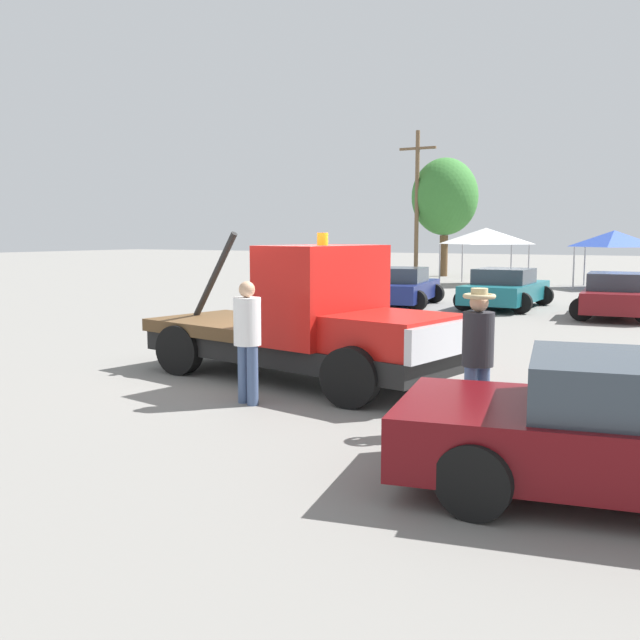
{
  "coord_description": "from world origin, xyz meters",
  "views": [
    {
      "loc": [
        6.24,
        -10.21,
        2.46
      ],
      "look_at": [
        0.5,
        0.0,
        1.05
      ],
      "focal_mm": 40.0,
      "sensor_mm": 36.0,
      "label": 1
    }
  ],
  "objects": [
    {
      "name": "utility_pole",
      "position": [
        -9.23,
        28.7,
        4.44
      ],
      "size": [
        2.2,
        0.24,
        8.35
      ],
      "color": "brown",
      "rests_on": "ground"
    },
    {
      "name": "canopy_tent_white",
      "position": [
        -3.82,
        24.17,
        2.39
      ],
      "size": [
        3.49,
        3.49,
        2.78
      ],
      "color": "#9E9EA3",
      "rests_on": "ground"
    },
    {
      "name": "person_at_hood",
      "position": [
        0.34,
        -1.85,
        1.04
      ],
      "size": [
        0.4,
        0.4,
        1.79
      ],
      "rotation": [
        0.0,
        0.0,
        1.26
      ],
      "color": "#475B84",
      "rests_on": "ground"
    },
    {
      "name": "parked_car_navy",
      "position": [
        -3.38,
        12.51,
        0.65
      ],
      "size": [
        2.98,
        4.7,
        1.34
      ],
      "rotation": [
        0.0,
        0.0,
        1.73
      ],
      "color": "navy",
      "rests_on": "ground"
    },
    {
      "name": "parked_car_maroon",
      "position": [
        3.57,
        12.56,
        0.65
      ],
      "size": [
        2.61,
        4.41,
        1.34
      ],
      "rotation": [
        0.0,
        0.0,
        1.66
      ],
      "color": "maroon",
      "rests_on": "ground"
    },
    {
      "name": "ground_plane",
      "position": [
        0.0,
        0.0,
        0.0
      ],
      "size": [
        160.0,
        160.0,
        0.0
      ],
      "primitive_type": "plane",
      "color": "gray"
    },
    {
      "name": "canopy_tent_blue",
      "position": [
        1.94,
        24.76,
        2.27
      ],
      "size": [
        2.98,
        2.98,
        2.65
      ],
      "color": "#9E9EA3",
      "rests_on": "ground"
    },
    {
      "name": "traffic_cone",
      "position": [
        0.85,
        4.58,
        0.25
      ],
      "size": [
        0.4,
        0.4,
        0.55
      ],
      "color": "black",
      "rests_on": "ground"
    },
    {
      "name": "person_near_truck",
      "position": [
        3.69,
        -1.7,
        1.07
      ],
      "size": [
        0.4,
        0.4,
        1.81
      ],
      "rotation": [
        0.0,
        0.0,
        5.77
      ],
      "color": "#475B84",
      "rests_on": "ground"
    },
    {
      "name": "tree_left",
      "position": [
        -8.09,
        30.21,
        4.63
      ],
      "size": [
        3.87,
        3.87,
        6.91
      ],
      "color": "brown",
      "rests_on": "ground"
    },
    {
      "name": "tow_truck",
      "position": [
        0.35,
        -0.07,
        0.96
      ],
      "size": [
        6.03,
        2.99,
        2.51
      ],
      "rotation": [
        0.0,
        0.0,
        -0.18
      ],
      "color": "black",
      "rests_on": "ground"
    },
    {
      "name": "parked_car_teal",
      "position": [
        -0.01,
        13.59,
        0.65
      ],
      "size": [
        2.53,
        4.6,
        1.34
      ],
      "rotation": [
        0.0,
        0.0,
        1.57
      ],
      "color": "#196670",
      "rests_on": "ground"
    }
  ]
}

